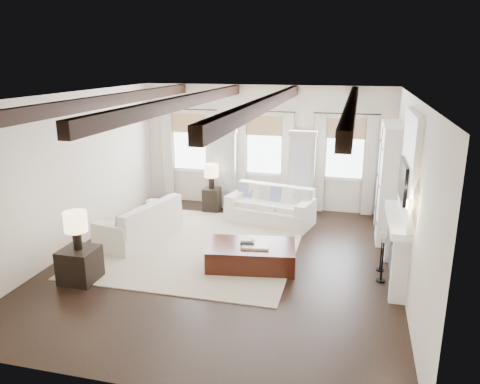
% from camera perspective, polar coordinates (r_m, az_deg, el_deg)
% --- Properties ---
extents(ground, '(7.50, 7.50, 0.00)m').
position_cam_1_polar(ground, '(9.24, -1.69, -8.55)').
color(ground, black).
rests_on(ground, ground).
extents(room_shell, '(6.54, 7.54, 3.22)m').
position_cam_1_polar(room_shell, '(9.32, 4.16, 3.88)').
color(room_shell, silver).
rests_on(room_shell, ground).
extents(area_rug, '(4.15, 4.36, 0.02)m').
position_cam_1_polar(area_rug, '(10.04, -5.15, -6.49)').
color(area_rug, '#BEB098').
rests_on(area_rug, ground).
extents(sofa_back, '(2.19, 1.34, 0.87)m').
position_cam_1_polar(sofa_back, '(11.33, 3.80, -1.93)').
color(sofa_back, white).
rests_on(sofa_back, ground).
extents(sofa_left, '(1.34, 2.15, 0.86)m').
position_cam_1_polar(sofa_left, '(10.41, -11.86, -3.99)').
color(sofa_left, white).
rests_on(sofa_left, ground).
extents(ottoman, '(1.78, 1.26, 0.43)m').
position_cam_1_polar(ottoman, '(8.99, 1.41, -7.75)').
color(ottoman, black).
rests_on(ottoman, ground).
extents(tray, '(0.55, 0.45, 0.04)m').
position_cam_1_polar(tray, '(8.84, 1.92, -6.53)').
color(tray, white).
rests_on(tray, ottoman).
extents(book_lower, '(0.29, 0.24, 0.04)m').
position_cam_1_polar(book_lower, '(8.88, 0.91, -6.14)').
color(book_lower, '#262628').
rests_on(book_lower, tray).
extents(book_upper, '(0.24, 0.20, 0.03)m').
position_cam_1_polar(book_upper, '(8.89, 0.82, -5.86)').
color(book_upper, beige).
rests_on(book_upper, book_lower).
extents(side_table_front, '(0.61, 0.61, 0.61)m').
position_cam_1_polar(side_table_front, '(8.86, -18.94, -8.41)').
color(side_table_front, black).
rests_on(side_table_front, ground).
extents(lamp_front, '(0.40, 0.40, 0.69)m').
position_cam_1_polar(lamp_front, '(8.59, -19.40, -3.69)').
color(lamp_front, black).
rests_on(lamp_front, side_table_front).
extents(side_table_back, '(0.41, 0.41, 0.61)m').
position_cam_1_polar(side_table_back, '(12.16, -3.46, -0.94)').
color(side_table_back, black).
rests_on(side_table_back, ground).
extents(lamp_back, '(0.37, 0.37, 0.63)m').
position_cam_1_polar(lamp_back, '(11.97, -3.52, 2.44)').
color(lamp_back, black).
rests_on(lamp_back, side_table_back).
extents(candlestick_near, '(0.17, 0.17, 0.85)m').
position_cam_1_polar(candlestick_near, '(8.73, 16.95, -8.27)').
color(candlestick_near, black).
rests_on(candlestick_near, ground).
extents(candlestick_far, '(0.15, 0.15, 0.74)m').
position_cam_1_polar(candlestick_far, '(9.17, 16.82, -7.39)').
color(candlestick_far, black).
rests_on(candlestick_far, ground).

